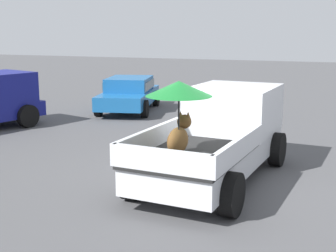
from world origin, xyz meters
The scene contains 3 objects.
ground_plane centered at (0.00, 0.00, 0.00)m, with size 80.00×80.00×0.00m, color #4C4C4F.
pickup_truck_main centered at (0.42, -0.02, 0.97)m, with size 5.18×2.55×2.29m.
parked_sedan_near centered at (7.43, 5.59, 0.74)m, with size 4.59×2.73×1.33m.
Camera 1 is at (-9.50, -2.66, 3.21)m, focal length 50.74 mm.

